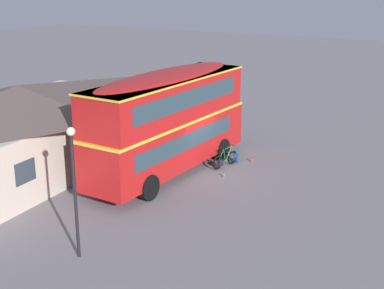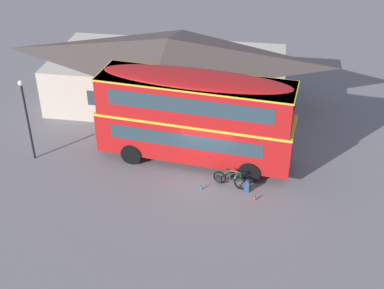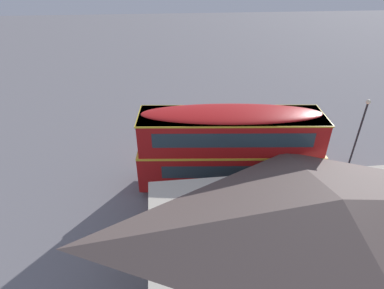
% 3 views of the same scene
% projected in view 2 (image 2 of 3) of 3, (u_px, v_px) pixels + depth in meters
% --- Properties ---
extents(ground_plane, '(120.00, 120.00, 0.00)m').
position_uv_depth(ground_plane, '(206.00, 172.00, 26.04)').
color(ground_plane, slate).
extents(double_decker_bus, '(10.04, 3.31, 4.79)m').
position_uv_depth(double_decker_bus, '(195.00, 115.00, 25.65)').
color(double_decker_bus, black).
rests_on(double_decker_bus, ground).
extents(touring_bicycle, '(1.72, 0.64, 1.01)m').
position_uv_depth(touring_bicycle, '(229.00, 180.00, 24.87)').
color(touring_bicycle, black).
rests_on(touring_bicycle, ground).
extents(backpack_on_ground, '(0.30, 0.32, 0.58)m').
position_uv_depth(backpack_on_ground, '(247.00, 185.00, 24.59)').
color(backpack_on_ground, '#2D4C7A').
rests_on(backpack_on_ground, ground).
extents(water_bottle_blue_sports, '(0.07, 0.07, 0.24)m').
position_uv_depth(water_bottle_blue_sports, '(201.00, 188.00, 24.75)').
color(water_bottle_blue_sports, '#338CBF').
rests_on(water_bottle_blue_sports, ground).
extents(water_bottle_red_squeeze, '(0.08, 0.08, 0.23)m').
position_uv_depth(water_bottle_red_squeeze, '(255.00, 198.00, 24.07)').
color(water_bottle_red_squeeze, '#D84C33').
rests_on(water_bottle_red_squeeze, ground).
extents(pub_building, '(14.64, 7.60, 4.12)m').
position_uv_depth(pub_building, '(168.00, 70.00, 31.62)').
color(pub_building, beige).
rests_on(pub_building, ground).
extents(street_lamp, '(0.28, 0.28, 4.45)m').
position_uv_depth(street_lamp, '(26.00, 111.00, 25.69)').
color(street_lamp, black).
rests_on(street_lamp, ground).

